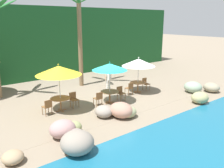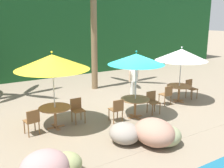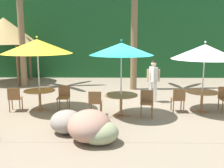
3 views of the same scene
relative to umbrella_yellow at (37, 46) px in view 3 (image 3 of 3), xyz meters
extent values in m
plane|color=gray|center=(3.15, -0.32, -2.29)|extent=(120.00, 120.00, 0.00)
cube|color=gray|center=(3.15, -0.32, -2.29)|extent=(18.00, 5.20, 0.01)
cube|color=#194C23|center=(3.15, 8.68, 0.71)|extent=(28.00, 2.40, 6.00)
ellipsoid|color=#94996E|center=(2.32, -2.97, -2.00)|extent=(0.99, 0.87, 0.59)
ellipsoid|color=tan|center=(2.06, -2.75, -1.90)|extent=(1.12, 1.34, 0.79)
ellipsoid|color=gray|center=(1.36, -2.20, -1.98)|extent=(0.91, 0.99, 0.63)
cylinder|color=silver|center=(0.00, 0.00, -1.10)|extent=(0.04, 0.04, 2.39)
cone|color=yellow|center=(0.00, 0.00, 0.00)|extent=(2.45, 2.45, 0.49)
sphere|color=yellow|center=(0.00, 0.00, 0.32)|extent=(0.07, 0.07, 0.07)
cube|color=olive|center=(0.00, 0.00, -2.28)|extent=(0.60, 0.12, 0.03)
cube|color=olive|center=(0.00, 0.00, -2.28)|extent=(0.12, 0.60, 0.03)
cylinder|color=olive|center=(0.00, 0.00, -1.92)|extent=(0.09, 0.09, 0.71)
cylinder|color=olive|center=(0.00, 0.00, -1.57)|extent=(1.10, 1.10, 0.03)
cylinder|color=brown|center=(1.02, -0.20, -2.07)|extent=(0.04, 0.04, 0.45)
cylinder|color=brown|center=(0.67, -0.19, -2.07)|extent=(0.04, 0.04, 0.45)
cylinder|color=brown|center=(1.03, 0.15, -2.07)|extent=(0.04, 0.04, 0.45)
cylinder|color=brown|center=(0.68, 0.16, -2.07)|extent=(0.04, 0.04, 0.45)
cube|color=brown|center=(0.85, -0.02, -1.83)|extent=(0.43, 0.43, 0.03)
cube|color=brown|center=(0.85, 0.18, -1.63)|extent=(0.42, 0.05, 0.42)
cylinder|color=brown|center=(-1.04, 0.06, -2.07)|extent=(0.04, 0.04, 0.45)
cylinder|color=brown|center=(-0.69, 0.10, -2.07)|extent=(0.04, 0.04, 0.45)
cylinder|color=brown|center=(-1.00, -0.29, -2.07)|extent=(0.04, 0.04, 0.45)
cylinder|color=brown|center=(-0.65, -0.25, -2.07)|extent=(0.04, 0.04, 0.45)
cube|color=brown|center=(-0.84, -0.10, -1.83)|extent=(0.47, 0.47, 0.03)
cube|color=brown|center=(-0.82, -0.30, -1.63)|extent=(0.42, 0.08, 0.42)
cylinder|color=silver|center=(2.91, -0.67, -1.12)|extent=(0.04, 0.04, 2.34)
cone|color=teal|center=(2.91, -0.67, -0.05)|extent=(2.08, 2.08, 0.39)
sphere|color=teal|center=(2.91, -0.67, 0.22)|extent=(0.07, 0.07, 0.07)
cube|color=olive|center=(2.91, -0.67, -2.28)|extent=(0.60, 0.12, 0.03)
cube|color=olive|center=(2.91, -0.67, -2.28)|extent=(0.12, 0.60, 0.03)
cylinder|color=olive|center=(2.91, -0.67, -1.92)|extent=(0.09, 0.09, 0.71)
cylinder|color=olive|center=(2.91, -0.67, -1.57)|extent=(1.10, 1.10, 0.03)
cylinder|color=brown|center=(3.91, -0.95, -2.07)|extent=(0.04, 0.04, 0.45)
cylinder|color=brown|center=(3.56, -0.91, -2.07)|extent=(0.04, 0.04, 0.45)
cylinder|color=brown|center=(3.95, -0.59, -2.07)|extent=(0.04, 0.04, 0.45)
cylinder|color=brown|center=(3.59, -0.56, -2.07)|extent=(0.04, 0.04, 0.45)
cube|color=brown|center=(3.75, -0.75, -1.83)|extent=(0.46, 0.46, 0.03)
cube|color=brown|center=(3.77, -0.55, -1.63)|extent=(0.42, 0.08, 0.42)
cylinder|color=brown|center=(1.89, -0.43, -2.07)|extent=(0.04, 0.04, 0.45)
cylinder|color=brown|center=(2.24, -0.45, -2.07)|extent=(0.04, 0.04, 0.45)
cylinder|color=brown|center=(1.87, -0.79, -2.07)|extent=(0.04, 0.04, 0.45)
cylinder|color=brown|center=(2.22, -0.81, -2.07)|extent=(0.04, 0.04, 0.45)
cube|color=brown|center=(2.06, -0.62, -1.83)|extent=(0.44, 0.44, 0.03)
cube|color=brown|center=(2.05, -0.82, -1.63)|extent=(0.42, 0.06, 0.42)
cylinder|color=silver|center=(5.75, -0.15, -1.18)|extent=(0.04, 0.04, 2.22)
cone|color=white|center=(5.75, -0.15, -0.17)|extent=(2.27, 2.27, 0.50)
sphere|color=white|center=(5.75, -0.15, 0.16)|extent=(0.07, 0.07, 0.07)
cube|color=olive|center=(5.75, -0.15, -2.28)|extent=(0.60, 0.12, 0.03)
cube|color=olive|center=(5.75, -0.15, -2.28)|extent=(0.12, 0.60, 0.03)
cylinder|color=olive|center=(5.75, -0.15, -1.92)|extent=(0.09, 0.09, 0.71)
cylinder|color=olive|center=(5.75, -0.15, -1.57)|extent=(1.10, 1.10, 0.03)
cylinder|color=brown|center=(6.43, -0.32, -2.07)|extent=(0.04, 0.04, 0.45)
cylinder|color=brown|center=(6.42, 0.04, -2.07)|extent=(0.04, 0.04, 0.45)
cube|color=brown|center=(6.60, 0.06, -1.63)|extent=(0.42, 0.04, 0.42)
cylinder|color=brown|center=(4.72, 0.01, -2.07)|extent=(0.04, 0.04, 0.45)
cylinder|color=brown|center=(5.08, 0.02, -2.07)|extent=(0.04, 0.04, 0.45)
cylinder|color=brown|center=(4.73, -0.34, -2.07)|extent=(0.04, 0.04, 0.45)
cylinder|color=brown|center=(5.08, -0.34, -2.07)|extent=(0.04, 0.04, 0.45)
cube|color=brown|center=(4.90, -0.16, -1.83)|extent=(0.43, 0.43, 0.03)
cube|color=brown|center=(4.91, -0.36, -1.63)|extent=(0.42, 0.04, 0.42)
cylinder|color=brown|center=(-2.12, 4.54, 0.69)|extent=(0.32, 0.32, 5.96)
cylinder|color=brown|center=(3.62, 3.86, 1.09)|extent=(0.32, 0.32, 6.77)
cylinder|color=brown|center=(-2.46, 6.70, -1.19)|extent=(0.16, 0.16, 2.20)
cylinder|color=brown|center=(-2.46, 4.66, -1.19)|extent=(0.16, 0.16, 2.20)
cone|color=tan|center=(-3.48, 5.68, 0.63)|extent=(3.70, 3.70, 1.45)
cylinder|color=white|center=(4.14, 1.24, -1.86)|extent=(0.13, 0.13, 0.86)
cylinder|color=white|center=(4.32, 1.24, -1.86)|extent=(0.13, 0.13, 0.86)
cube|color=silver|center=(4.23, 1.24, -1.14)|extent=(0.32, 0.39, 0.58)
cylinder|color=#D6AD89|center=(4.01, 1.24, -1.19)|extent=(0.08, 0.08, 0.50)
cylinder|color=#D6AD89|center=(4.45, 1.24, -1.19)|extent=(0.08, 0.08, 0.50)
sphere|color=#D6AD89|center=(4.23, 1.24, -0.73)|extent=(0.21, 0.21, 0.21)
sphere|color=black|center=(4.23, 1.24, -0.68)|extent=(0.18, 0.18, 0.18)
camera|label=1|loc=(-5.26, -11.40, 2.58)|focal=37.66mm
camera|label=2|loc=(-2.84, -8.21, 1.41)|focal=42.29mm
camera|label=3|loc=(2.72, -9.21, 0.38)|focal=42.39mm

